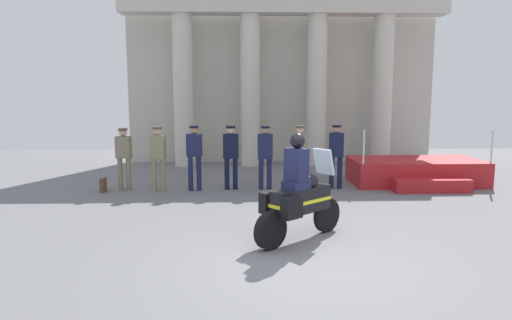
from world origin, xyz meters
name	(u,v)px	position (x,y,z in m)	size (l,w,h in m)	color
ground_plane	(312,264)	(0.00, 0.00, 0.00)	(28.00, 28.00, 0.00)	slate
colonnade_backdrop	(282,75)	(0.42, 10.08, 3.16)	(11.06, 1.53, 5.75)	beige
reviewing_stand	(416,172)	(3.88, 6.06, 0.33)	(3.59, 2.30, 1.59)	#B21E23
officer_in_row_0	(124,154)	(-4.14, 5.47, 0.97)	(0.41, 0.27, 1.65)	#7A7056
officer_in_row_1	(158,153)	(-3.23, 5.35, 1.00)	(0.41, 0.27, 1.69)	#847A5B
officer_in_row_2	(194,152)	(-2.28, 5.37, 1.01)	(0.41, 0.27, 1.71)	#191E42
officer_in_row_3	(231,152)	(-1.33, 5.48, 1.00)	(0.41, 0.27, 1.70)	black
officer_in_row_4	(265,152)	(-0.42, 5.44, 1.00)	(0.41, 0.27, 1.70)	#191E42
officer_in_row_5	(300,152)	(0.49, 5.46, 1.00)	(0.41, 0.27, 1.70)	#7A7056
officer_in_row_6	(336,151)	(1.47, 5.50, 1.01)	(0.41, 0.27, 1.71)	#141938
motorcycle_with_rider	(298,197)	(-0.09, 1.10, 0.79)	(1.67, 1.44, 1.90)	black
briefcase_on_ground	(103,185)	(-4.66, 5.30, 0.18)	(0.10, 0.32, 0.36)	brown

